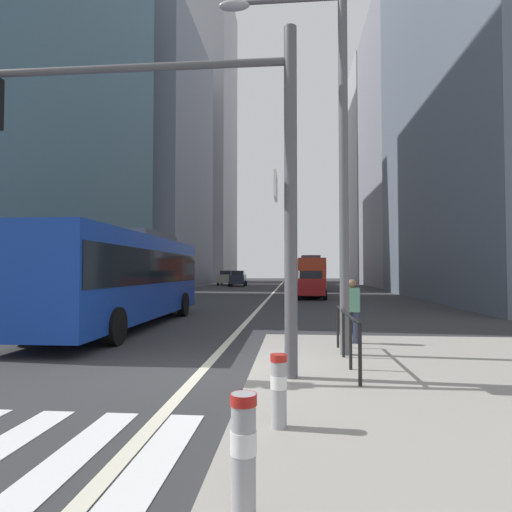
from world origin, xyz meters
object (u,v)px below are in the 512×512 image
at_px(city_bus_red_distant, 303,271).
at_px(car_receding_far, 309,283).
at_px(car_oncoming_mid, 227,278).
at_px(car_oncoming_far, 238,278).
at_px(traffic_signal_gantry, 181,148).
at_px(sedan_white_oncoming, 14,298).
at_px(city_bus_red_receding, 310,272).
at_px(pedestrian_waiting, 352,308).
at_px(city_bus_blue_oncoming, 124,274).
at_px(bollard_front, 243,451).
at_px(street_lamp_post, 343,117).
at_px(car_receding_near, 310,284).
at_px(bollard_left, 279,387).

bearing_deg(city_bus_red_distant, car_receding_far, -90.29).
distance_m(car_oncoming_mid, car_oncoming_far, 5.16).
distance_m(car_receding_far, traffic_signal_gantry, 27.02).
relative_size(sedan_white_oncoming, city_bus_red_receding, 0.39).
bearing_deg(pedestrian_waiting, sedan_white_oncoming, 163.51).
xyz_separation_m(city_bus_blue_oncoming, city_bus_red_receding, (7.53, 29.61, 0.00)).
bearing_deg(bollard_front, street_lamp_post, 76.86).
bearing_deg(car_receding_far, traffic_signal_gantry, -96.84).
xyz_separation_m(car_oncoming_mid, car_receding_near, (10.22, -27.87, -0.00)).
relative_size(city_bus_blue_oncoming, bollard_left, 13.43).
distance_m(car_receding_near, street_lamp_post, 20.95).
bearing_deg(city_bus_red_distant, city_bus_blue_oncoming, -98.50).
bearing_deg(bollard_left, car_oncoming_far, 97.97).
bearing_deg(city_bus_red_receding, bollard_front, -92.85).
bearing_deg(sedan_white_oncoming, city_bus_red_receding, 69.22).
distance_m(city_bus_red_receding, street_lamp_post, 34.83).
distance_m(car_oncoming_mid, bollard_left, 53.48).
height_order(city_bus_blue_oncoming, street_lamp_post, street_lamp_post).
distance_m(city_bus_red_receding, bollard_front, 40.94).
relative_size(city_bus_blue_oncoming, car_oncoming_mid, 2.46).
distance_m(street_lamp_post, bollard_left, 6.51).
distance_m(city_bus_blue_oncoming, street_lamp_post, 9.25).
bearing_deg(car_receding_far, city_bus_blue_oncoming, -109.98).
distance_m(city_bus_red_distant, pedestrian_waiting, 52.05).
xyz_separation_m(sedan_white_oncoming, bollard_left, (9.50, -9.13, -0.37)).
xyz_separation_m(city_bus_red_receding, city_bus_red_distant, (-0.28, 18.87, -0.00)).
xyz_separation_m(city_bus_red_receding, car_oncoming_mid, (-10.76, 13.72, -0.85)).
bearing_deg(bollard_front, pedestrian_waiting, 76.78).
distance_m(city_bus_red_distant, bollard_front, 59.78).
bearing_deg(city_bus_red_distant, car_oncoming_mid, -153.83).
height_order(car_oncoming_far, street_lamp_post, street_lamp_post).
bearing_deg(traffic_signal_gantry, bollard_left, -52.14).
xyz_separation_m(car_oncoming_mid, car_oncoming_far, (2.19, -4.68, -0.00)).
height_order(street_lamp_post, bollard_front, street_lamp_post).
bearing_deg(city_bus_red_receding, sedan_white_oncoming, -110.78).
xyz_separation_m(car_receding_near, pedestrian_waiting, (0.32, -19.03, 0.03)).
distance_m(city_bus_red_receding, car_receding_far, 10.12).
bearing_deg(city_bus_red_receding, pedestrian_waiting, -90.39).
bearing_deg(sedan_white_oncoming, traffic_signal_gantry, -41.55).
xyz_separation_m(car_receding_near, bollard_left, (-1.30, -24.86, -0.37)).
xyz_separation_m(car_receding_far, street_lamp_post, (-0.16, -24.58, 4.29)).
bearing_deg(city_bus_red_receding, traffic_signal_gantry, -95.63).
bearing_deg(pedestrian_waiting, city_bus_red_receding, 89.61).
xyz_separation_m(city_bus_blue_oncoming, bollard_left, (5.68, -9.40, -1.22)).
height_order(city_bus_red_receding, city_bus_red_distant, same).
height_order(car_oncoming_mid, car_oncoming_far, same).
bearing_deg(sedan_white_oncoming, street_lamp_post, -23.90).
distance_m(car_oncoming_mid, bollard_front, 55.29).
bearing_deg(car_receding_near, bollard_front, -93.19).
bearing_deg(car_oncoming_far, city_bus_red_distant, 49.83).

